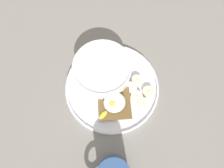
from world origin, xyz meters
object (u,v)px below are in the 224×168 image
banana_slice_left (137,80)px  banana_slice_right (148,92)px  banana_slice_front (137,96)px  oatmeal_bowl (103,70)px  banana_slice_back (143,103)px  banana_slice_inner (131,88)px  poached_egg (114,102)px  toast_slice (114,104)px

banana_slice_left → banana_slice_right: (1.49, -4.13, 0.01)cm
banana_slice_left → banana_slice_right: size_ratio=0.69×
banana_slice_front → banana_slice_left: same height
banana_slice_front → oatmeal_bowl: bearing=123.0°
banana_slice_back → banana_slice_inner: size_ratio=1.17×
banana_slice_inner → banana_slice_left: bearing=33.2°
banana_slice_front → banana_slice_inner: banana_slice_inner is taller
banana_slice_right → poached_egg: bearing=178.8°
banana_slice_back → banana_slice_right: size_ratio=0.98×
toast_slice → banana_slice_inner: 6.44cm
poached_egg → banana_slice_right: size_ratio=1.89×
banana_slice_back → banana_slice_left: bearing=80.2°
poached_egg → banana_slice_front: (6.40, -0.19, -2.21)cm
banana_slice_front → banana_slice_right: 3.41cm
oatmeal_bowl → banana_slice_right: (9.42, -9.28, -2.45)cm
banana_slice_left → banana_slice_inner: size_ratio=0.82×
banana_slice_front → toast_slice: bearing=177.8°
banana_slice_front → banana_slice_inner: bearing=97.0°
banana_slice_back → banana_slice_right: (2.62, 2.39, 0.18)cm
toast_slice → banana_slice_back: toast_slice is taller
banana_slice_right → banana_slice_front: bearing=179.8°
poached_egg → banana_slice_left: bearing=25.3°
poached_egg → banana_slice_inner: size_ratio=2.25×
banana_slice_front → banana_slice_back: (0.79, -2.40, -0.09)cm
oatmeal_bowl → banana_slice_inner: oatmeal_bowl is taller
banana_slice_right → banana_slice_inner: (-3.73, 2.66, 0.04)cm
banana_slice_front → banana_slice_right: banana_slice_right is taller
oatmeal_bowl → banana_slice_right: oatmeal_bowl is taller
banana_slice_left → banana_slice_inner: (-2.24, -1.47, 0.05)cm
poached_egg → banana_slice_right: (9.80, -0.20, -2.11)cm
poached_egg → banana_slice_right: 10.03cm
poached_egg → banana_slice_inner: bearing=22.1°
oatmeal_bowl → banana_slice_inner: size_ratio=4.20×
banana_slice_front → banana_slice_back: bearing=-71.9°
poached_egg → banana_slice_back: 7.97cm
banana_slice_left → banana_slice_back: 6.62cm
banana_slice_back → banana_slice_right: banana_slice_right is taller
oatmeal_bowl → banana_slice_right: 13.44cm
banana_slice_left → banana_slice_back: banana_slice_left is taller
oatmeal_bowl → toast_slice: (-0.29, -9.03, -2.43)cm
banana_slice_left → banana_slice_back: size_ratio=0.70×
banana_slice_right → banana_slice_left: bearing=109.8°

